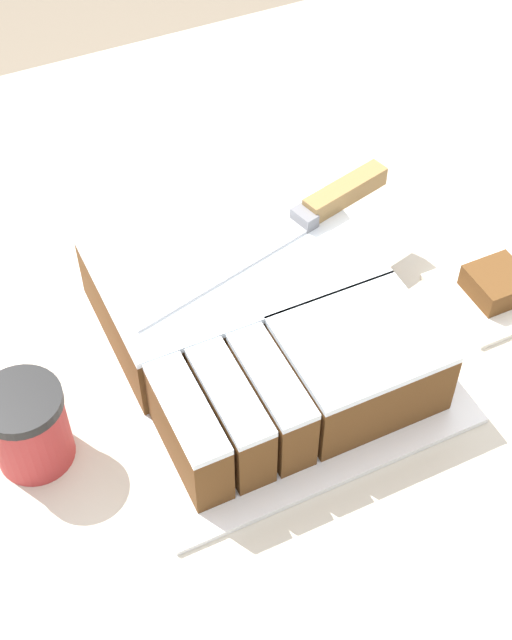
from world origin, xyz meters
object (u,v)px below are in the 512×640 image
(cake, at_px, (257,317))
(brownie, at_px, (497,283))
(coffee_cup, at_px, (28,427))
(cake_board, at_px, (256,347))
(knife, at_px, (315,211))

(cake, height_order, brownie, cake)
(coffee_cup, bearing_deg, brownie, -1.98)
(cake_board, bearing_deg, knife, 35.08)
(knife, xyz_separation_m, coffee_cup, (-0.35, -0.10, -0.05))
(cake, bearing_deg, cake_board, -131.13)
(cake_board, height_order, coffee_cup, coffee_cup)
(coffee_cup, relative_size, brownie, 1.50)
(cake, distance_m, brownie, 0.27)
(cake_board, xyz_separation_m, cake, (0.00, 0.00, 0.04))
(cake_board, height_order, cake, cake)
(cake_board, bearing_deg, coffee_cup, -173.68)
(knife, relative_size, coffee_cup, 3.70)
(cake, bearing_deg, knife, 34.66)
(cake_board, relative_size, cake, 1.17)
(knife, bearing_deg, brownie, 130.14)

